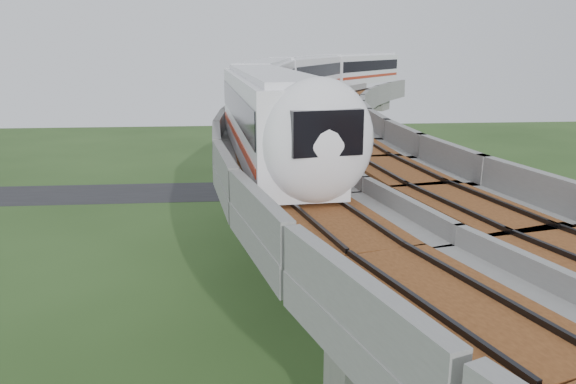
{
  "coord_description": "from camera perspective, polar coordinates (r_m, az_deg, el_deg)",
  "views": [
    {
      "loc": [
        -3.17,
        -27.87,
        15.05
      ],
      "look_at": [
        -0.72,
        0.71,
        7.5
      ],
      "focal_mm": 35.0,
      "sensor_mm": 36.0,
      "label": 1
    }
  ],
  "objects": [
    {
      "name": "ground",
      "position": [
        31.83,
        1.44,
        -13.47
      ],
      "size": [
        160.0,
        160.0,
        0.0
      ],
      "primitive_type": "plane",
      "color": "#2A451B",
      "rests_on": "ground"
    },
    {
      "name": "dirt_lot",
      "position": [
        34.5,
        26.28,
        -12.73
      ],
      "size": [
        18.0,
        26.0,
        0.04
      ],
      "primitive_type": "cube",
      "color": "gray",
      "rests_on": "ground"
    },
    {
      "name": "asphalt_road",
      "position": [
        59.88,
        -1.71,
        0.2
      ],
      "size": [
        60.0,
        8.0,
        0.03
      ],
      "primitive_type": "cube",
      "color": "#232326",
      "rests_on": "ground"
    },
    {
      "name": "viaduct",
      "position": [
        29.36,
        9.04,
        2.77
      ],
      "size": [
        19.58,
        73.98,
        11.4
      ],
      "color": "#99968E",
      "rests_on": "ground"
    },
    {
      "name": "metro_train",
      "position": [
        44.88,
        2.66,
        11.23
      ],
      "size": [
        20.94,
        58.86,
        3.64
      ],
      "color": "white",
      "rests_on": "ground"
    },
    {
      "name": "fence",
      "position": [
        33.89,
        18.39,
        -11.02
      ],
      "size": [
        3.87,
        38.73,
        1.5
      ],
      "color": "#2D382D",
      "rests_on": "ground"
    },
    {
      "name": "tree_0",
      "position": [
        54.4,
        10.66,
        0.99
      ],
      "size": [
        2.04,
        2.04,
        3.23
      ],
      "color": "#382314",
      "rests_on": "ground"
    },
    {
      "name": "tree_1",
      "position": [
        44.14,
        9.1,
        -2.29
      ],
      "size": [
        2.26,
        2.26,
        3.23
      ],
      "color": "#382314",
      "rests_on": "ground"
    },
    {
      "name": "tree_2",
      "position": [
        36.06,
        11.35,
        -6.25
      ],
      "size": [
        2.45,
        2.45,
        3.35
      ],
      "color": "#382314",
      "rests_on": "ground"
    },
    {
      "name": "tree_3",
      "position": [
        28.19,
        17.63,
        -13.13
      ],
      "size": [
        2.42,
        2.42,
        3.23
      ],
      "color": "#382314",
      "rests_on": "ground"
    },
    {
      "name": "car_dark",
      "position": [
        38.34,
        16.94,
        -8.04
      ],
      "size": [
        4.31,
        2.76,
        1.16
      ],
      "primitive_type": "imported",
      "rotation": [
        0.0,
        0.0,
        1.26
      ],
      "color": "black",
      "rests_on": "dirt_lot"
    }
  ]
}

